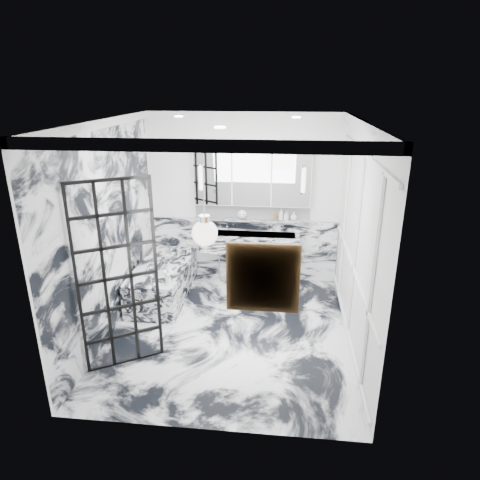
# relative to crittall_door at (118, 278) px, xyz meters

# --- Properties ---
(floor) EXTENTS (3.60, 3.60, 0.00)m
(floor) POSITION_rel_crittall_door_xyz_m (1.16, 0.82, -1.13)
(floor) COLOR silver
(floor) RESTS_ON ground
(ceiling) EXTENTS (3.60, 3.60, 0.00)m
(ceiling) POSITION_rel_crittall_door_xyz_m (1.16, 0.82, 1.67)
(ceiling) COLOR white
(ceiling) RESTS_ON wall_back
(wall_back) EXTENTS (3.60, 0.00, 3.60)m
(wall_back) POSITION_rel_crittall_door_xyz_m (1.16, 2.62, 0.27)
(wall_back) COLOR white
(wall_back) RESTS_ON floor
(wall_front) EXTENTS (3.60, 0.00, 3.60)m
(wall_front) POSITION_rel_crittall_door_xyz_m (1.16, -0.98, 0.27)
(wall_front) COLOR white
(wall_front) RESTS_ON floor
(wall_left) EXTENTS (0.00, 3.60, 3.60)m
(wall_left) POSITION_rel_crittall_door_xyz_m (-0.44, 0.82, 0.27)
(wall_left) COLOR white
(wall_left) RESTS_ON floor
(wall_right) EXTENTS (0.00, 3.60, 3.60)m
(wall_right) POSITION_rel_crittall_door_xyz_m (2.76, 0.82, 0.27)
(wall_right) COLOR white
(wall_right) RESTS_ON floor
(marble_clad_back) EXTENTS (3.18, 0.05, 1.05)m
(marble_clad_back) POSITION_rel_crittall_door_xyz_m (1.16, 2.60, -0.60)
(marble_clad_back) COLOR silver
(marble_clad_back) RESTS_ON floor
(marble_clad_left) EXTENTS (0.02, 3.56, 2.68)m
(marble_clad_left) POSITION_rel_crittall_door_xyz_m (-0.42, 0.82, 0.21)
(marble_clad_left) COLOR silver
(marble_clad_left) RESTS_ON floor
(panel_molding) EXTENTS (0.03, 3.40, 2.30)m
(panel_molding) POSITION_rel_crittall_door_xyz_m (2.74, 0.82, 0.17)
(panel_molding) COLOR white
(panel_molding) RESTS_ON floor
(soap_bottle_a) EXTENTS (0.08, 0.08, 0.20)m
(soap_bottle_a) POSITION_rel_crittall_door_xyz_m (1.80, 2.53, 0.06)
(soap_bottle_a) COLOR #8C5919
(soap_bottle_a) RESTS_ON ledge
(soap_bottle_b) EXTENTS (0.09, 0.09, 0.15)m
(soap_bottle_b) POSITION_rel_crittall_door_xyz_m (1.89, 2.53, 0.04)
(soap_bottle_b) COLOR #4C4C51
(soap_bottle_b) RESTS_ON ledge
(soap_bottle_c) EXTENTS (0.14, 0.14, 0.15)m
(soap_bottle_c) POSITION_rel_crittall_door_xyz_m (2.01, 2.53, 0.03)
(soap_bottle_c) COLOR silver
(soap_bottle_c) RESTS_ON ledge
(face_pot) EXTENTS (0.16, 0.16, 0.16)m
(face_pot) POSITION_rel_crittall_door_xyz_m (1.16, 2.53, 0.04)
(face_pot) COLOR white
(face_pot) RESTS_ON ledge
(amber_bottle) EXTENTS (0.04, 0.04, 0.10)m
(amber_bottle) POSITION_rel_crittall_door_xyz_m (1.71, 2.53, 0.01)
(amber_bottle) COLOR #8C5919
(amber_bottle) RESTS_ON ledge
(flower_vase) EXTENTS (0.08, 0.08, 0.12)m
(flower_vase) POSITION_rel_crittall_door_xyz_m (0.28, 1.02, -0.52)
(flower_vase) COLOR silver
(flower_vase) RESTS_ON bathtub
(crittall_door) EXTENTS (0.77, 0.49, 2.26)m
(crittall_door) POSITION_rel_crittall_door_xyz_m (0.00, 0.00, 0.00)
(crittall_door) COLOR black
(crittall_door) RESTS_ON floor
(artwork) EXTENTS (0.53, 0.05, 0.53)m
(artwork) POSITION_rel_crittall_door_xyz_m (1.69, -0.94, 0.52)
(artwork) COLOR #BC6713
(artwork) RESTS_ON wall_front
(pendant_light) EXTENTS (0.24, 0.24, 0.24)m
(pendant_light) POSITION_rel_crittall_door_xyz_m (1.13, -0.57, 0.78)
(pendant_light) COLOR white
(pendant_light) RESTS_ON ceiling
(trough_sink) EXTENTS (1.60, 0.45, 0.30)m
(trough_sink) POSITION_rel_crittall_door_xyz_m (1.31, 2.38, -0.40)
(trough_sink) COLOR silver
(trough_sink) RESTS_ON wall_back
(ledge) EXTENTS (1.90, 0.14, 0.04)m
(ledge) POSITION_rel_crittall_door_xyz_m (1.31, 2.54, -0.06)
(ledge) COLOR silver
(ledge) RESTS_ON wall_back
(subway_tile) EXTENTS (1.90, 0.03, 0.23)m
(subway_tile) POSITION_rel_crittall_door_xyz_m (1.31, 2.60, 0.08)
(subway_tile) COLOR white
(subway_tile) RESTS_ON wall_back
(mirror_cabinet) EXTENTS (1.90, 0.16, 1.00)m
(mirror_cabinet) POSITION_rel_crittall_door_xyz_m (1.31, 2.55, 0.69)
(mirror_cabinet) COLOR white
(mirror_cabinet) RESTS_ON wall_back
(sconce_left) EXTENTS (0.07, 0.07, 0.40)m
(sconce_left) POSITION_rel_crittall_door_xyz_m (0.49, 2.45, 0.65)
(sconce_left) COLOR white
(sconce_left) RESTS_ON mirror_cabinet
(sconce_right) EXTENTS (0.07, 0.07, 0.40)m
(sconce_right) POSITION_rel_crittall_door_xyz_m (2.13, 2.45, 0.65)
(sconce_right) COLOR white
(sconce_right) RESTS_ON mirror_cabinet
(bathtub) EXTENTS (0.75, 1.65, 0.55)m
(bathtub) POSITION_rel_crittall_door_xyz_m (-0.01, 1.72, -0.85)
(bathtub) COLOR silver
(bathtub) RESTS_ON floor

